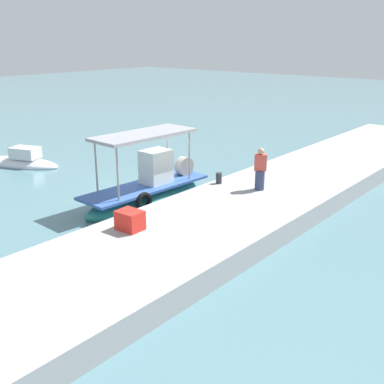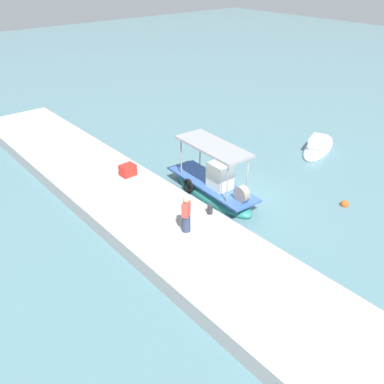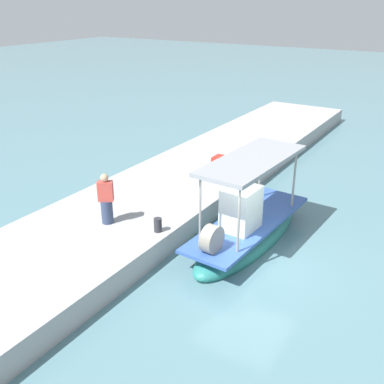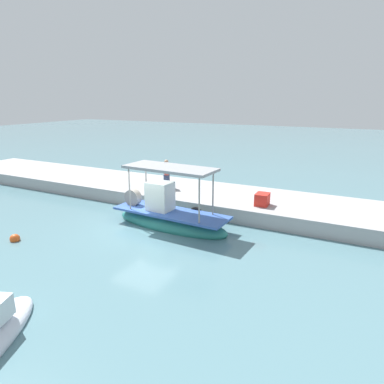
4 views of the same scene
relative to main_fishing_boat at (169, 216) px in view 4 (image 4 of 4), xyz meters
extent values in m
plane|color=slate|center=(1.01, 0.57, -0.50)|extent=(120.00, 120.00, 0.00)
cube|color=#A5A5A6|center=(1.01, -3.90, -0.14)|extent=(36.00, 4.57, 0.73)
ellipsoid|color=teal|center=(-0.10, 0.01, -0.37)|extent=(5.77, 1.95, 0.97)
cube|color=#365BAB|center=(-0.10, 0.01, 0.17)|extent=(5.54, 1.94, 0.10)
cube|color=white|center=(0.47, -0.02, 0.83)|extent=(1.15, 0.96, 1.41)
cylinder|color=gray|center=(1.76, 0.53, 1.15)|extent=(0.07, 0.07, 2.05)
cylinder|color=gray|center=(1.69, -0.71, 1.15)|extent=(0.07, 0.07, 2.05)
cylinder|color=gray|center=(-1.88, 0.73, 1.15)|extent=(0.07, 0.07, 2.05)
cylinder|color=gray|center=(-1.95, -0.50, 1.15)|extent=(0.07, 0.07, 2.05)
cube|color=#97999F|center=(-0.10, 0.01, 2.23)|extent=(4.22, 1.87, 0.12)
torus|color=black|center=(-0.99, -0.79, -0.03)|extent=(0.75, 0.22, 0.74)
cylinder|color=gray|center=(2.06, -0.11, 0.57)|extent=(0.82, 0.39, 0.80)
cylinder|color=#333F5E|center=(2.30, -3.65, 0.60)|extent=(0.49, 0.49, 0.75)
cube|color=#CE493E|center=(2.30, -3.65, 1.28)|extent=(0.46, 0.52, 0.62)
sphere|color=tan|center=(2.30, -3.65, 1.71)|extent=(0.24, 0.24, 0.24)
cylinder|color=#2D2D33|center=(1.95, -2.00, 0.44)|extent=(0.24, 0.24, 0.43)
cube|color=red|center=(-3.54, -2.78, 0.52)|extent=(0.63, 0.77, 0.59)
sphere|color=#E5551D|center=(4.85, 4.32, -0.42)|extent=(0.41, 0.41, 0.41)
camera|label=1|loc=(-12.63, -12.76, 5.78)|focal=44.94mm
camera|label=2|loc=(13.51, -12.76, 10.35)|focal=39.36mm
camera|label=3|loc=(11.53, 5.14, 6.62)|focal=42.39mm
camera|label=4|loc=(-7.59, 12.70, 5.22)|focal=31.99mm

